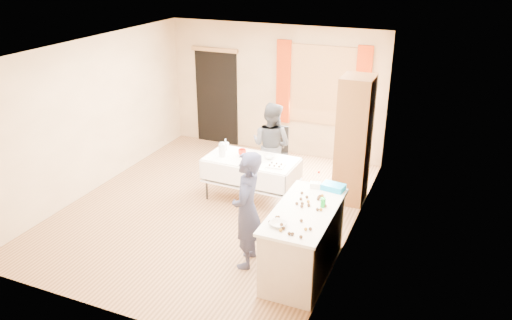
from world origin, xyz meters
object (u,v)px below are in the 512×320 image
at_px(cabinet, 354,141).
at_px(girl, 247,210).
at_px(chair, 275,162).
at_px(counter, 304,241).
at_px(woman, 271,145).
at_px(party_table, 251,175).

xyz_separation_m(cabinet, girl, (-0.84, -2.38, -0.25)).
distance_m(cabinet, chair, 1.73).
height_order(counter, woman, woman).
bearing_deg(counter, woman, 120.57).
xyz_separation_m(cabinet, chair, (-1.49, 0.39, -0.78)).
bearing_deg(party_table, girl, -66.74).
distance_m(cabinet, counter, 2.34).
distance_m(cabinet, girl, 2.54).
distance_m(counter, chair, 2.99).
bearing_deg(woman, girl, 112.90).
height_order(chair, woman, woman).
bearing_deg(girl, counter, 88.98).
bearing_deg(girl, woman, -177.01).
xyz_separation_m(cabinet, party_table, (-1.53, -0.66, -0.61)).
distance_m(counter, girl, 0.83).
distance_m(party_table, girl, 1.89).
xyz_separation_m(chair, girl, (0.65, -2.77, 0.53)).
height_order(party_table, chair, chair).
relative_size(cabinet, girl, 1.31).
distance_m(counter, woman, 2.62).
distance_m(chair, girl, 2.90).
xyz_separation_m(party_table, woman, (0.10, 0.64, 0.32)).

